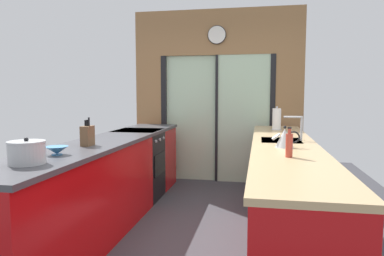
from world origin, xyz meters
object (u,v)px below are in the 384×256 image
(oven_range, at_px, (139,165))
(mixing_bowl, at_px, (57,150))
(kettle, at_px, (285,138))
(paper_towel_roll, at_px, (277,119))
(stock_pot, at_px, (27,152))
(knife_block, at_px, (87,135))
(soap_bottle, at_px, (289,145))

(oven_range, height_order, mixing_bowl, mixing_bowl)
(kettle, bearing_deg, paper_towel_roll, 90.07)
(stock_pot, height_order, paper_towel_roll, paper_towel_roll)
(oven_range, xyz_separation_m, knife_block, (0.02, -1.44, 0.56))
(knife_block, height_order, kettle, knife_block)
(mixing_bowl, xyz_separation_m, knife_block, (0.00, 0.51, 0.06))
(oven_range, height_order, stock_pot, stock_pot)
(oven_range, relative_size, knife_block, 3.50)
(stock_pot, relative_size, kettle, 1.01)
(oven_range, bearing_deg, stock_pot, -89.54)
(mixing_bowl, height_order, stock_pot, stock_pot)
(soap_bottle, bearing_deg, paper_towel_roll, 90.00)
(knife_block, relative_size, stock_pot, 1.06)
(soap_bottle, distance_m, paper_towel_roll, 2.07)
(paper_towel_roll, bearing_deg, mixing_bowl, -127.62)
(mixing_bowl, relative_size, knife_block, 0.68)
(oven_range, distance_m, kettle, 2.24)
(kettle, relative_size, paper_towel_roll, 0.78)
(paper_towel_roll, bearing_deg, soap_bottle, -90.00)
(mixing_bowl, bearing_deg, kettle, 22.59)
(knife_block, bearing_deg, soap_bottle, -8.60)
(oven_range, bearing_deg, knife_block, -89.27)
(oven_range, relative_size, paper_towel_roll, 2.93)
(knife_block, xyz_separation_m, paper_towel_roll, (1.78, 1.80, 0.05))
(soap_bottle, height_order, paper_towel_roll, paper_towel_roll)
(oven_range, height_order, knife_block, knife_block)
(oven_range, height_order, paper_towel_roll, paper_towel_roll)
(stock_pot, bearing_deg, mixing_bowl, 90.00)
(kettle, height_order, paper_towel_roll, paper_towel_roll)
(mixing_bowl, xyz_separation_m, soap_bottle, (1.78, 0.24, 0.06))
(mixing_bowl, height_order, paper_towel_roll, paper_towel_roll)
(oven_range, relative_size, mixing_bowl, 5.16)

